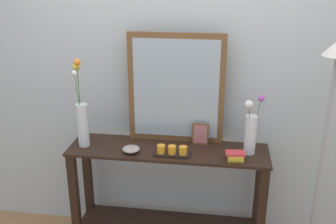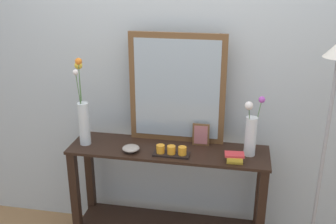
{
  "view_description": "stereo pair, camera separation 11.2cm",
  "coord_description": "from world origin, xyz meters",
  "px_view_note": "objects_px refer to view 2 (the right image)",
  "views": [
    {
      "loc": [
        0.35,
        -2.45,
        2.04
      ],
      "look_at": [
        0.0,
        0.0,
        1.11
      ],
      "focal_mm": 42.31,
      "sensor_mm": 36.0,
      "label": 1
    },
    {
      "loc": [
        0.46,
        -2.43,
        2.04
      ],
      "look_at": [
        0.0,
        0.0,
        1.11
      ],
      "focal_mm": 42.31,
      "sensor_mm": 36.0,
      "label": 2
    }
  ],
  "objects_px": {
    "vase_right": "(251,132)",
    "candle_tray": "(171,151)",
    "book_stack": "(235,158)",
    "console_table": "(168,190)",
    "picture_frame_small": "(201,135)",
    "mirror_leaning": "(177,89)",
    "floor_lamp": "(328,127)",
    "tall_vase_left": "(83,116)",
    "decorative_bowl": "(131,148)"
  },
  "relations": [
    {
      "from": "tall_vase_left",
      "to": "console_table",
      "type": "bearing_deg",
      "value": 2.28
    },
    {
      "from": "mirror_leaning",
      "to": "book_stack",
      "type": "xyz_separation_m",
      "value": [
        0.42,
        -0.26,
        -0.36
      ]
    },
    {
      "from": "book_stack",
      "to": "floor_lamp",
      "type": "bearing_deg",
      "value": 4.3
    },
    {
      "from": "picture_frame_small",
      "to": "floor_lamp",
      "type": "xyz_separation_m",
      "value": [
        0.79,
        -0.18,
        0.19
      ]
    },
    {
      "from": "mirror_leaning",
      "to": "decorative_bowl",
      "type": "distance_m",
      "value": 0.52
    },
    {
      "from": "tall_vase_left",
      "to": "book_stack",
      "type": "distance_m",
      "value": 1.07
    },
    {
      "from": "decorative_bowl",
      "to": "book_stack",
      "type": "distance_m",
      "value": 0.7
    },
    {
      "from": "picture_frame_small",
      "to": "decorative_bowl",
      "type": "bearing_deg",
      "value": -156.97
    },
    {
      "from": "book_stack",
      "to": "mirror_leaning",
      "type": "bearing_deg",
      "value": 148.08
    },
    {
      "from": "console_table",
      "to": "candle_tray",
      "type": "xyz_separation_m",
      "value": [
        0.04,
        -0.09,
        0.36
      ]
    },
    {
      "from": "mirror_leaning",
      "to": "picture_frame_small",
      "type": "distance_m",
      "value": 0.36
    },
    {
      "from": "vase_right",
      "to": "candle_tray",
      "type": "xyz_separation_m",
      "value": [
        -0.51,
        -0.1,
        -0.14
      ]
    },
    {
      "from": "picture_frame_small",
      "to": "book_stack",
      "type": "bearing_deg",
      "value": -41.53
    },
    {
      "from": "decorative_bowl",
      "to": "floor_lamp",
      "type": "bearing_deg",
      "value": 0.82
    },
    {
      "from": "mirror_leaning",
      "to": "picture_frame_small",
      "type": "height_order",
      "value": "mirror_leaning"
    },
    {
      "from": "vase_right",
      "to": "tall_vase_left",
      "type": "bearing_deg",
      "value": -178.22
    },
    {
      "from": "candle_tray",
      "to": "mirror_leaning",
      "type": "bearing_deg",
      "value": 91.35
    },
    {
      "from": "console_table",
      "to": "mirror_leaning",
      "type": "relative_size",
      "value": 1.78
    },
    {
      "from": "mirror_leaning",
      "to": "vase_right",
      "type": "height_order",
      "value": "mirror_leaning"
    },
    {
      "from": "vase_right",
      "to": "floor_lamp",
      "type": "height_order",
      "value": "floor_lamp"
    },
    {
      "from": "console_table",
      "to": "decorative_bowl",
      "type": "xyz_separation_m",
      "value": [
        -0.24,
        -0.09,
        0.36
      ]
    },
    {
      "from": "tall_vase_left",
      "to": "book_stack",
      "type": "height_order",
      "value": "tall_vase_left"
    },
    {
      "from": "picture_frame_small",
      "to": "floor_lamp",
      "type": "bearing_deg",
      "value": -12.55
    },
    {
      "from": "console_table",
      "to": "floor_lamp",
      "type": "distance_m",
      "value": 1.17
    },
    {
      "from": "candle_tray",
      "to": "book_stack",
      "type": "xyz_separation_m",
      "value": [
        0.42,
        -0.02,
        0.0
      ]
    },
    {
      "from": "decorative_bowl",
      "to": "console_table",
      "type": "bearing_deg",
      "value": 20.64
    },
    {
      "from": "mirror_leaning",
      "to": "floor_lamp",
      "type": "distance_m",
      "value": 1.0
    },
    {
      "from": "floor_lamp",
      "to": "decorative_bowl",
      "type": "bearing_deg",
      "value": -179.18
    },
    {
      "from": "vase_right",
      "to": "book_stack",
      "type": "distance_m",
      "value": 0.2
    },
    {
      "from": "console_table",
      "to": "floor_lamp",
      "type": "relative_size",
      "value": 0.85
    },
    {
      "from": "book_stack",
      "to": "picture_frame_small",
      "type": "bearing_deg",
      "value": 138.47
    },
    {
      "from": "console_table",
      "to": "floor_lamp",
      "type": "height_order",
      "value": "floor_lamp"
    },
    {
      "from": "picture_frame_small",
      "to": "book_stack",
      "type": "height_order",
      "value": "picture_frame_small"
    },
    {
      "from": "tall_vase_left",
      "to": "candle_tray",
      "type": "xyz_separation_m",
      "value": [
        0.63,
        -0.07,
        -0.19
      ]
    },
    {
      "from": "console_table",
      "to": "picture_frame_small",
      "type": "bearing_deg",
      "value": 25.61
    },
    {
      "from": "candle_tray",
      "to": "book_stack",
      "type": "relative_size",
      "value": 1.88
    },
    {
      "from": "console_table",
      "to": "candle_tray",
      "type": "bearing_deg",
      "value": -66.13
    },
    {
      "from": "candle_tray",
      "to": "picture_frame_small",
      "type": "distance_m",
      "value": 0.27
    },
    {
      "from": "console_table",
      "to": "mirror_leaning",
      "type": "xyz_separation_m",
      "value": [
        0.03,
        0.15,
        0.72
      ]
    },
    {
      "from": "decorative_bowl",
      "to": "candle_tray",
      "type": "bearing_deg",
      "value": -0.0
    },
    {
      "from": "tall_vase_left",
      "to": "floor_lamp",
      "type": "height_order",
      "value": "floor_lamp"
    },
    {
      "from": "console_table",
      "to": "candle_tray",
      "type": "height_order",
      "value": "candle_tray"
    },
    {
      "from": "floor_lamp",
      "to": "vase_right",
      "type": "bearing_deg",
      "value": 169.37
    },
    {
      "from": "console_table",
      "to": "picture_frame_small",
      "type": "xyz_separation_m",
      "value": [
        0.21,
        0.1,
        0.41
      ]
    },
    {
      "from": "candle_tray",
      "to": "floor_lamp",
      "type": "xyz_separation_m",
      "value": [
        0.96,
        0.02,
        0.25
      ]
    },
    {
      "from": "picture_frame_small",
      "to": "vase_right",
      "type": "bearing_deg",
      "value": -15.08
    },
    {
      "from": "mirror_leaning",
      "to": "decorative_bowl",
      "type": "xyz_separation_m",
      "value": [
        -0.27,
        -0.24,
        -0.36
      ]
    },
    {
      "from": "picture_frame_small",
      "to": "mirror_leaning",
      "type": "bearing_deg",
      "value": 165.02
    },
    {
      "from": "tall_vase_left",
      "to": "picture_frame_small",
      "type": "relative_size",
      "value": 3.88
    },
    {
      "from": "candle_tray",
      "to": "book_stack",
      "type": "distance_m",
      "value": 0.42
    }
  ]
}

